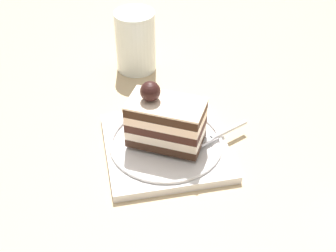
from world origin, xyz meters
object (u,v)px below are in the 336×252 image
(fork, at_px, (217,135))
(cake_slice, at_px, (166,121))
(dessert_plate, at_px, (168,145))
(drink_glass_near, at_px, (136,45))

(fork, bearing_deg, cake_slice, -91.04)
(dessert_plate, bearing_deg, drink_glass_near, -173.91)
(dessert_plate, relative_size, cake_slice, 1.53)
(cake_slice, height_order, drink_glass_near, cake_slice)
(dessert_plate, relative_size, drink_glass_near, 1.68)
(cake_slice, bearing_deg, fork, 88.96)
(fork, bearing_deg, drink_glass_near, -157.26)
(drink_glass_near, bearing_deg, fork, 22.74)
(dessert_plate, xyz_separation_m, cake_slice, (-0.00, -0.00, 0.05))
(dessert_plate, distance_m, drink_glass_near, 0.25)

